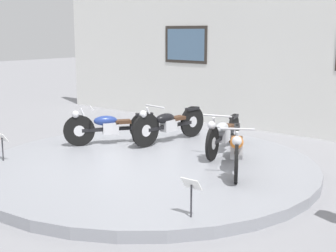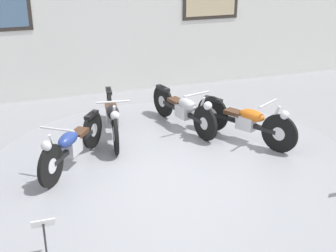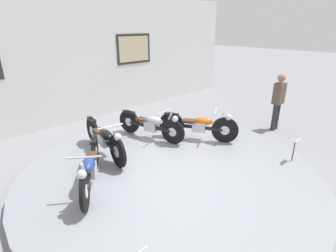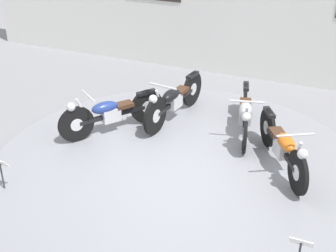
{
  "view_description": "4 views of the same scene",
  "coord_description": "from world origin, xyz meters",
  "px_view_note": "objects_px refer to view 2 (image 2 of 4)",
  "views": [
    {
      "loc": [
        5.28,
        -6.06,
        2.44
      ],
      "look_at": [
        0.09,
        0.43,
        0.76
      ],
      "focal_mm": 50.0,
      "sensor_mm": 36.0,
      "label": 1
    },
    {
      "loc": [
        -2.14,
        -6.09,
        3.55
      ],
      "look_at": [
        0.03,
        0.4,
        0.68
      ],
      "focal_mm": 50.0,
      "sensor_mm": 36.0,
      "label": 2
    },
    {
      "loc": [
        -3.26,
        -3.35,
        2.89
      ],
      "look_at": [
        0.27,
        0.36,
        0.89
      ],
      "focal_mm": 28.0,
      "sensor_mm": 36.0,
      "label": 3
    },
    {
      "loc": [
        2.26,
        -5.76,
        4.12
      ],
      "look_at": [
        -0.21,
        0.07,
        0.76
      ],
      "focal_mm": 50.0,
      "sensor_mm": 36.0,
      "label": 4
    }
  ],
  "objects_px": {
    "motorcycle_blue": "(72,144)",
    "info_placard_front_left": "(44,229)",
    "motorcycle_silver": "(184,109)",
    "motorcycle_orange": "(247,120)",
    "motorcycle_black": "(112,116)"
  },
  "relations": [
    {
      "from": "motorcycle_blue",
      "to": "motorcycle_orange",
      "type": "xyz_separation_m",
      "value": [
        2.97,
        -0.0,
        0.01
      ]
    },
    {
      "from": "motorcycle_orange",
      "to": "info_placard_front_left",
      "type": "distance_m",
      "value": 4.13
    },
    {
      "from": "motorcycle_black",
      "to": "motorcycle_silver",
      "type": "distance_m",
      "value": 1.33
    },
    {
      "from": "motorcycle_silver",
      "to": "motorcycle_orange",
      "type": "height_order",
      "value": "motorcycle_orange"
    },
    {
      "from": "motorcycle_black",
      "to": "motorcycle_blue",
      "type": "bearing_deg",
      "value": -132.98
    },
    {
      "from": "motorcycle_blue",
      "to": "motorcycle_orange",
      "type": "height_order",
      "value": "motorcycle_orange"
    },
    {
      "from": "motorcycle_blue",
      "to": "info_placard_front_left",
      "type": "distance_m",
      "value": 2.18
    },
    {
      "from": "motorcycle_silver",
      "to": "motorcycle_orange",
      "type": "bearing_deg",
      "value": -47.3
    },
    {
      "from": "motorcycle_orange",
      "to": "motorcycle_black",
      "type": "bearing_deg",
      "value": 157.62
    },
    {
      "from": "motorcycle_silver",
      "to": "info_placard_front_left",
      "type": "xyz_separation_m",
      "value": [
        -2.74,
        -2.98,
        -0.01
      ]
    },
    {
      "from": "motorcycle_blue",
      "to": "motorcycle_black",
      "type": "distance_m",
      "value": 1.21
    },
    {
      "from": "motorcycle_silver",
      "to": "motorcycle_orange",
      "type": "relative_size",
      "value": 1.1
    },
    {
      "from": "motorcycle_blue",
      "to": "motorcycle_silver",
      "type": "height_order",
      "value": "motorcycle_blue"
    },
    {
      "from": "motorcycle_silver",
      "to": "motorcycle_orange",
      "type": "distance_m",
      "value": 1.2
    },
    {
      "from": "motorcycle_orange",
      "to": "info_placard_front_left",
      "type": "bearing_deg",
      "value": -149.45
    }
  ]
}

